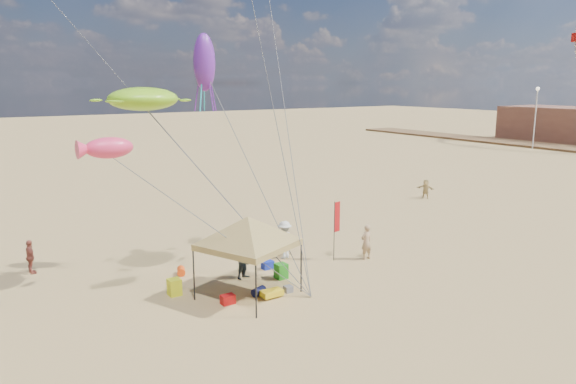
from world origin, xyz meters
The scene contains 21 objects.
ground centered at (0.00, 0.00, 0.00)m, with size 280.00×280.00×0.00m, color tan.
canopy_tent centered at (-2.54, 2.12, 3.29)m, with size 5.90×5.90×3.95m.
feather_flag centered at (3.41, 3.81, 2.02)m, with size 0.45×0.15×3.03m.
cooler_red centered at (-3.67, 1.84, 0.19)m, with size 0.54×0.38×0.38m, color red.
cooler_blue centered at (-0.16, 4.53, 0.19)m, with size 0.54×0.38×0.38m, color #1427AA.
bag_navy centered at (-2.18, 1.93, 0.18)m, with size 0.36×0.36×0.60m, color #0C0F34.
bag_orange centered at (-3.94, 6.04, 0.18)m, with size 0.36×0.36×0.60m, color #FB490D.
chair_green centered at (-0.32, 3.09, 0.35)m, with size 0.50×0.50×0.70m, color #208918.
chair_yellow centered at (-5.11, 3.90, 0.35)m, with size 0.50×0.50×0.70m, color #F3FF1C.
crate_grey centered at (-0.95, 1.53, 0.14)m, with size 0.34×0.30×0.28m, color slate.
beach_cart centered at (-1.84, 1.43, 0.20)m, with size 0.90×0.50×0.24m, color yellow.
person_near_a centered at (4.73, 3.03, 0.90)m, with size 0.66×0.43×1.80m, color tan.
person_near_b centered at (-1.65, 4.02, 0.83)m, with size 0.81×0.63×1.66m, color #323C44.
person_near_c centered at (1.40, 5.44, 0.97)m, with size 1.25×0.72×1.93m, color silver.
person_far_a centered at (-9.72, 10.02, 0.81)m, with size 0.95×0.40×1.62m, color #9E4C3C.
person_far_c centered at (18.37, 11.60, 0.75)m, with size 1.38×0.44×1.49m, color tan.
building_north centered at (67.00, 30.00, 2.60)m, with size 10.00×14.00×5.20m, color #8C5947.
lamp_north centered at (55.00, 26.00, 5.52)m, with size 0.50×0.50×8.25m.
turtle_kite centered at (-5.50, 5.47, 8.09)m, with size 2.89×2.31×0.96m, color #82CF1A.
fish_kite centered at (-7.43, 3.81, 6.37)m, with size 1.80×0.90×0.80m, color #FF3666.
squid_kite centered at (-2.29, 6.38, 9.65)m, with size 0.99×0.99×2.58m, color #6C25A2.
Camera 1 is at (-12.80, -16.45, 8.73)m, focal length 33.50 mm.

